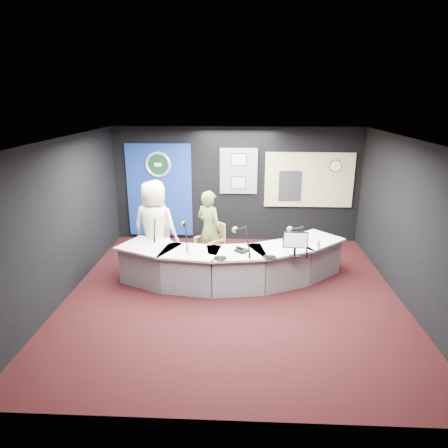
{
  "coord_description": "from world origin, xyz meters",
  "views": [
    {
      "loc": [
        0.15,
        -6.59,
        3.47
      ],
      "look_at": [
        -0.2,
        0.8,
        1.1
      ],
      "focal_mm": 32.0,
      "sensor_mm": 36.0,
      "label": 1
    }
  ],
  "objects_px": {
    "person_woman": "(209,230)",
    "armchair_right": "(209,247)",
    "armchair_left": "(156,249)",
    "broadcast_desk": "(231,264)",
    "person_man": "(155,227)"
  },
  "relations": [
    {
      "from": "broadcast_desk",
      "to": "armchair_left",
      "type": "relative_size",
      "value": 4.65
    },
    {
      "from": "broadcast_desk",
      "to": "person_woman",
      "type": "bearing_deg",
      "value": 124.58
    },
    {
      "from": "broadcast_desk",
      "to": "person_woman",
      "type": "height_order",
      "value": "person_woman"
    },
    {
      "from": "armchair_left",
      "to": "person_woman",
      "type": "distance_m",
      "value": 1.16
    },
    {
      "from": "armchair_left",
      "to": "person_woman",
      "type": "bearing_deg",
      "value": 15.91
    },
    {
      "from": "broadcast_desk",
      "to": "armchair_left",
      "type": "distance_m",
      "value": 1.62
    },
    {
      "from": "armchair_right",
      "to": "person_man",
      "type": "bearing_deg",
      "value": -121.2
    },
    {
      "from": "broadcast_desk",
      "to": "armchair_right",
      "type": "height_order",
      "value": "armchair_right"
    },
    {
      "from": "armchair_right",
      "to": "armchair_left",
      "type": "bearing_deg",
      "value": -121.2
    },
    {
      "from": "person_woman",
      "to": "armchair_right",
      "type": "bearing_deg",
      "value": -0.0
    },
    {
      "from": "broadcast_desk",
      "to": "person_woman",
      "type": "relative_size",
      "value": 2.71
    },
    {
      "from": "broadcast_desk",
      "to": "person_man",
      "type": "xyz_separation_m",
      "value": [
        -1.56,
        0.44,
        0.58
      ]
    },
    {
      "from": "armchair_left",
      "to": "armchair_right",
      "type": "xyz_separation_m",
      "value": [
        1.08,
        0.26,
        -0.04
      ]
    },
    {
      "from": "armchair_left",
      "to": "armchair_right",
      "type": "bearing_deg",
      "value": 15.91
    },
    {
      "from": "person_man",
      "to": "person_woman",
      "type": "relative_size",
      "value": 1.15
    }
  ]
}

